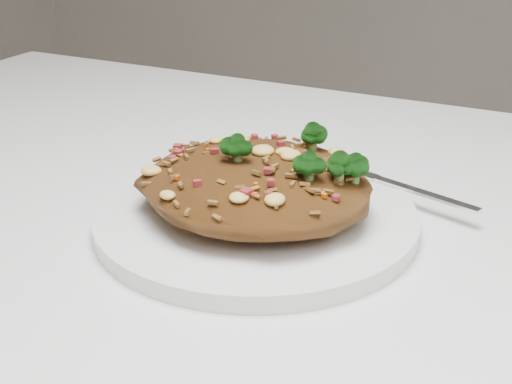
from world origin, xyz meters
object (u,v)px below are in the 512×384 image
Objects in this scene: fork at (398,185)px; dining_table at (269,335)px; fried_rice at (258,175)px; plate at (256,218)px.

dining_table is at bearing -107.58° from fork.
fried_rice is at bearing -116.03° from fork.
fork is at bearing 46.54° from plate.
fried_rice reaches higher than dining_table.
fork is at bearing 46.88° from fried_rice.
fried_rice is at bearing 11.28° from plate.
plate is (-0.02, 0.01, 0.10)m from dining_table.
dining_table is 0.10m from plate.
fried_rice reaches higher than plate.
fried_rice is 0.13m from fork.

